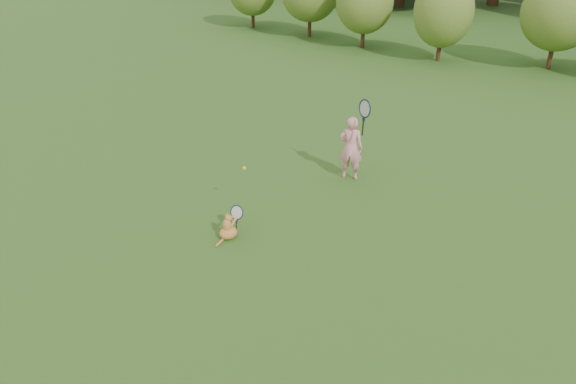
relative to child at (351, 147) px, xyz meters
The scene contains 5 objects.
ground 3.14m from the child, 91.92° to the right, with size 100.00×100.00×0.00m, color #254D15.
shrub_row 9.96m from the child, 90.59° to the left, with size 28.00×3.00×2.80m, color #526720, non-canonical shape.
child is the anchor object (origin of this frame).
cat 3.04m from the child, 100.87° to the right, with size 0.37×0.62×0.57m.
tennis_ball 2.30m from the child, 112.23° to the right, with size 0.06×0.06×0.06m.
Camera 1 is at (4.49, -5.63, 4.69)m, focal length 35.00 mm.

